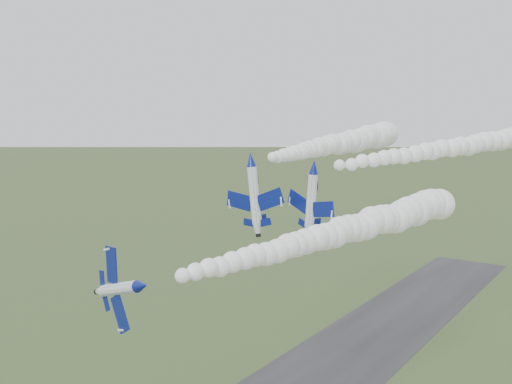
# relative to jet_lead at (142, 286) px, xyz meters

# --- Properties ---
(jet_lead) EXTENTS (5.23, 12.23, 9.75)m
(jet_lead) POSITION_rel_jet_lead_xyz_m (0.00, 0.00, 0.00)
(jet_lead) COLOR white
(smoke_trail_jet_lead) EXTENTS (17.72, 59.88, 5.50)m
(smoke_trail_jet_lead) POSITION_rel_jet_lead_xyz_m (7.36, 31.88, 1.46)
(smoke_trail_jet_lead) COLOR white
(jet_pair_left) EXTENTS (11.60, 14.01, 3.56)m
(jet_pair_left) POSITION_rel_jet_lead_xyz_m (-9.42, 33.43, 11.39)
(jet_pair_left) COLOR white
(smoke_trail_jet_pair_left) EXTENTS (8.24, 53.03, 5.74)m
(smoke_trail_jet_pair_left) POSITION_rel_jet_lead_xyz_m (-8.40, 63.17, 12.88)
(smoke_trail_jet_pair_left) COLOR white
(jet_pair_right) EXTENTS (10.56, 12.29, 3.15)m
(jet_pair_right) POSITION_rel_jet_lead_xyz_m (1.96, 34.15, 10.68)
(jet_pair_right) COLOR white
(smoke_trail_jet_pair_right) EXTENTS (27.62, 71.27, 4.93)m
(smoke_trail_jet_pair_right) POSITION_rel_jet_lead_xyz_m (15.66, 71.57, 12.99)
(smoke_trail_jet_pair_right) COLOR white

